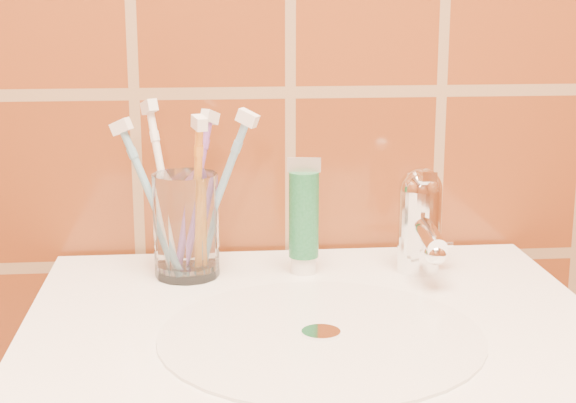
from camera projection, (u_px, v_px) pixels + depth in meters
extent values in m
cube|color=white|center=(314.00, 393.00, 0.87)|extent=(0.56, 0.46, 0.16)
cylinder|color=silver|center=(321.00, 335.00, 0.81)|extent=(0.30, 0.30, 0.00)
cylinder|color=white|center=(321.00, 333.00, 0.81)|extent=(0.04, 0.04, 0.00)
cylinder|color=white|center=(186.00, 225.00, 0.97)|extent=(0.09, 0.09, 0.12)
cylinder|color=white|center=(304.00, 264.00, 0.99)|extent=(0.03, 0.03, 0.02)
cylinder|color=#165E33|center=(304.00, 214.00, 0.98)|extent=(0.03, 0.03, 0.10)
cube|color=beige|center=(304.00, 165.00, 0.96)|extent=(0.04, 0.00, 0.02)
cylinder|color=white|center=(419.00, 230.00, 0.99)|extent=(0.05, 0.05, 0.09)
sphere|color=white|center=(421.00, 189.00, 0.98)|extent=(0.05, 0.05, 0.05)
cylinder|color=white|center=(428.00, 233.00, 0.95)|extent=(0.02, 0.09, 0.03)
cube|color=white|center=(424.00, 175.00, 0.96)|extent=(0.02, 0.06, 0.01)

